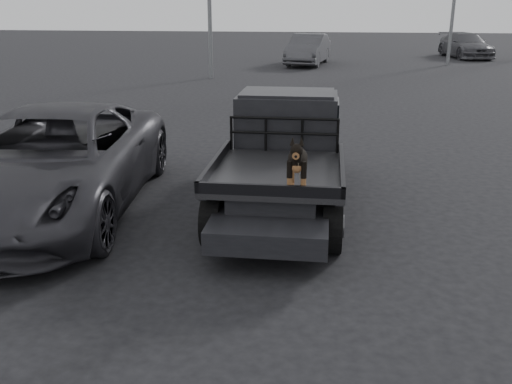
% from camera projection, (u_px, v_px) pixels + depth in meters
% --- Properties ---
extents(ground, '(120.00, 120.00, 0.00)m').
position_uv_depth(ground, '(228.00, 270.00, 7.33)').
color(ground, black).
rests_on(ground, ground).
extents(flatbed_ute, '(2.00, 5.40, 0.92)m').
position_uv_depth(flatbed_ute, '(282.00, 181.00, 9.44)').
color(flatbed_ute, black).
rests_on(flatbed_ute, ground).
extents(ute_cab, '(1.72, 1.30, 0.88)m').
position_uv_depth(ute_cab, '(287.00, 116.00, 10.05)').
color(ute_cab, black).
rests_on(ute_cab, flatbed_ute).
extents(headache_rack, '(1.80, 0.08, 0.55)m').
position_uv_depth(headache_rack, '(284.00, 135.00, 9.40)').
color(headache_rack, black).
rests_on(headache_rack, flatbed_ute).
extents(dog, '(0.32, 0.60, 0.74)m').
position_uv_depth(dog, '(298.00, 163.00, 7.39)').
color(dog, black).
rests_on(dog, flatbed_ute).
extents(parked_suv, '(3.29, 6.20, 1.66)m').
position_uv_depth(parked_suv, '(52.00, 162.00, 9.18)').
color(parked_suv, '#2F2E34').
rests_on(parked_suv, ground).
extents(distant_car_a, '(2.38, 5.07, 1.61)m').
position_uv_depth(distant_car_a, '(308.00, 50.00, 30.76)').
color(distant_car_a, '#444448').
rests_on(distant_car_a, ground).
extents(distant_car_b, '(2.88, 5.31, 1.46)m').
position_uv_depth(distant_car_b, '(466.00, 45.00, 34.66)').
color(distant_car_b, '#4B4B50').
rests_on(distant_car_b, ground).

